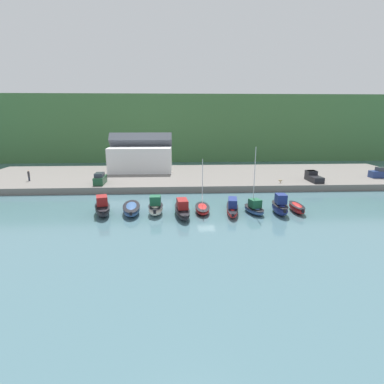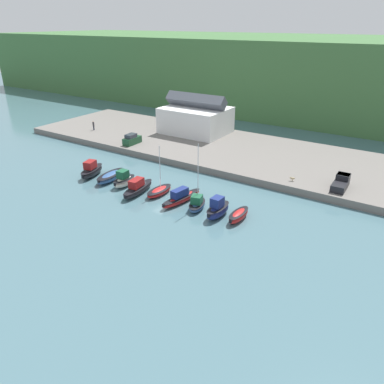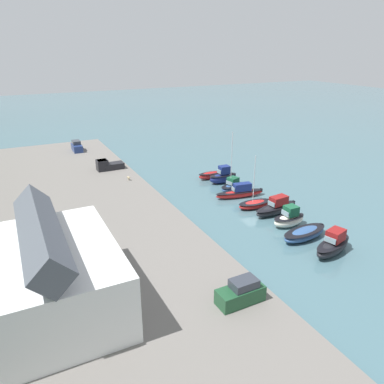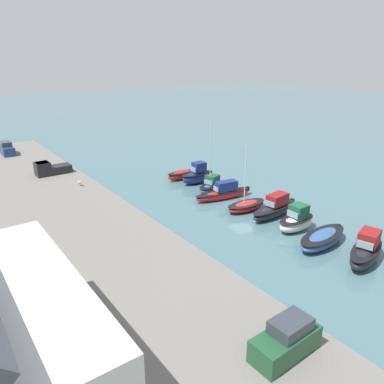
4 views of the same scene
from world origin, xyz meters
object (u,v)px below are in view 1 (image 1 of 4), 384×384
at_px(moored_boat_0, 102,208).
at_px(person_on_quay, 29,175).
at_px(moored_boat_5, 232,207).
at_px(moored_boat_1, 131,209).
at_px(moored_boat_3, 182,210).
at_px(moored_boat_7, 280,206).
at_px(parked_car_0, 100,179).
at_px(moored_boat_6, 254,208).
at_px(dog_on_quay, 280,181).
at_px(pickup_truck_0, 313,177).
at_px(moored_boat_2, 156,207).
at_px(moored_boat_8, 297,208).
at_px(parked_car_1, 381,173).
at_px(moored_boat_4, 202,208).

distance_m(moored_boat_0, person_on_quay, 26.18).
bearing_deg(moored_boat_5, moored_boat_1, -172.94).
xyz_separation_m(moored_boat_3, moored_boat_7, (14.12, 0.20, 0.21)).
bearing_deg(moored_boat_1, parked_car_0, 111.86).
bearing_deg(moored_boat_6, person_on_quay, 139.59).
xyz_separation_m(moored_boat_7, dog_on_quay, (5.16, 14.97, 0.56)).
distance_m(moored_boat_6, pickup_truck_0, 22.66).
xyz_separation_m(moored_boat_2, pickup_truck_0, (30.21, 15.70, 1.02)).
height_order(moored_boat_3, person_on_quay, person_on_quay).
distance_m(moored_boat_6, moored_boat_7, 3.68).
relative_size(moored_boat_8, person_on_quay, 2.24).
bearing_deg(parked_car_1, moored_boat_1, 110.24).
distance_m(moored_boat_2, parked_car_1, 49.29).
distance_m(moored_boat_1, person_on_quay, 28.95).
bearing_deg(moored_boat_3, moored_boat_8, -3.01).
bearing_deg(parked_car_0, moored_boat_6, -32.40).
height_order(moored_boat_2, person_on_quay, person_on_quay).
height_order(moored_boat_2, parked_car_1, parked_car_1).
xyz_separation_m(moored_boat_1, parked_car_1, (49.36, 17.60, 1.46)).
xyz_separation_m(moored_boat_5, parked_car_0, (-22.70, 14.98, 1.35)).
distance_m(moored_boat_1, moored_boat_8, 24.30).
bearing_deg(parked_car_0, moored_boat_4, -40.02).
relative_size(moored_boat_0, moored_boat_8, 1.33).
xyz_separation_m(moored_boat_1, moored_boat_4, (10.36, -0.09, -0.11)).
bearing_deg(moored_boat_4, moored_boat_7, -5.40).
relative_size(moored_boat_4, person_on_quay, 3.67).
relative_size(moored_boat_1, moored_boat_7, 1.37).
height_order(moored_boat_4, person_on_quay, moored_boat_4).
bearing_deg(parked_car_1, moored_boat_7, 124.91).
height_order(moored_boat_0, moored_boat_5, moored_boat_0).
relative_size(moored_boat_2, moored_boat_6, 0.47).
relative_size(moored_boat_0, parked_car_1, 1.51).
height_order(moored_boat_7, person_on_quay, person_on_quay).
xyz_separation_m(moored_boat_0, parked_car_1, (53.41, 18.05, 1.09)).
distance_m(person_on_quay, dog_on_quay, 49.56).
relative_size(moored_boat_4, parked_car_0, 1.85).
bearing_deg(dog_on_quay, moored_boat_8, 156.01).
bearing_deg(person_on_quay, moored_boat_6, -24.87).
relative_size(moored_boat_4, moored_boat_6, 0.82).
height_order(moored_boat_3, parked_car_0, parked_car_0).
relative_size(moored_boat_6, moored_boat_7, 1.92).
bearing_deg(moored_boat_5, parked_car_0, 155.45).
bearing_deg(moored_boat_2, dog_on_quay, 31.51).
bearing_deg(moored_boat_4, dog_on_quay, 41.35).
xyz_separation_m(parked_car_0, pickup_truck_0, (41.73, 0.59, -0.10)).
bearing_deg(parked_car_0, parked_car_1, 1.63).
relative_size(moored_boat_6, dog_on_quay, 10.89).
height_order(moored_boat_7, moored_boat_8, moored_boat_7).
height_order(moored_boat_0, moored_boat_7, moored_boat_7).
xyz_separation_m(moored_boat_2, moored_boat_4, (6.80, 0.50, -0.45)).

